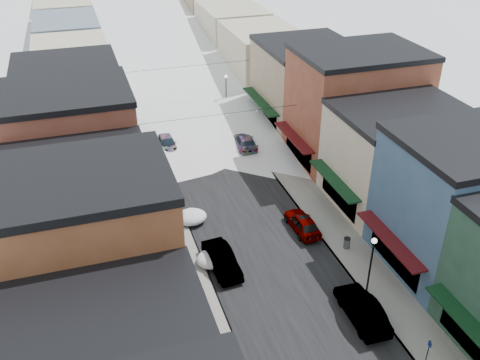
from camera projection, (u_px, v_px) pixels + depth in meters
road at (177, 101)px, 70.30m from camera, size 10.00×160.00×0.01m
sidewalk_left at (127, 106)px, 68.52m from camera, size 3.20×160.00×0.15m
sidewalk_right at (225, 95)px, 72.00m from camera, size 3.20×160.00×0.15m
curb_left at (139, 105)px, 68.93m from camera, size 0.10×160.00×0.15m
curb_right at (214, 96)px, 71.59m from camera, size 0.10×160.00×0.15m
bldg_l_brick_near at (80, 269)px, 31.03m from camera, size 12.30×8.20×12.50m
bldg_l_grayblue at (84, 215)px, 39.04m from camera, size 11.30×9.20×9.00m
bldg_l_brick_far at (64, 151)px, 45.68m from camera, size 13.30×9.20×11.00m
bldg_l_tan at (72, 112)px, 54.43m from camera, size 11.30×11.20×10.00m
bldg_r_blue at (461, 203)px, 39.02m from camera, size 11.30×9.20×10.50m
bldg_r_cream at (398, 157)px, 46.94m from camera, size 12.30×9.20×9.00m
bldg_r_brick_far at (355, 106)px, 53.85m from camera, size 13.30×9.20×11.50m
bldg_r_tan at (305, 83)px, 62.32m from camera, size 11.30×11.20×9.50m
distant_blocks at (147, 28)px, 87.22m from camera, size 34.00×55.00×8.00m
overhead_cables at (198, 88)px, 56.89m from camera, size 16.40×15.04×0.04m
car_dark_hatch at (222, 260)px, 40.37m from camera, size 2.09×5.02×1.61m
car_silver_wagon at (167, 143)px, 57.78m from camera, size 2.19×4.99×1.43m
car_green_sedan at (362, 309)px, 35.79m from camera, size 1.95×5.25×1.71m
car_gray_suv at (303, 223)px, 44.70m from camera, size 1.91×4.57×1.54m
car_black_sedan at (245, 142)px, 58.00m from camera, size 2.60×5.36×1.50m
car_lane_silver at (179, 112)px, 65.02m from camera, size 1.89×4.54×1.54m
car_lane_white at (164, 67)px, 80.22m from camera, size 2.90×5.42×1.45m
parking_sign at (428, 351)px, 31.90m from camera, size 0.06×0.30×2.20m
trash_can at (347, 243)px, 42.54m from camera, size 0.54×0.54×0.92m
streetlamp_near at (371, 259)px, 36.67m from camera, size 0.40×0.40×4.81m
streetlamp_far at (226, 88)px, 65.84m from camera, size 0.38×0.38×4.58m
snow_pile_mid at (214, 258)px, 41.01m from camera, size 2.68×2.85×1.14m
snow_pile_far at (191, 217)px, 45.91m from camera, size 2.65×2.83×1.12m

